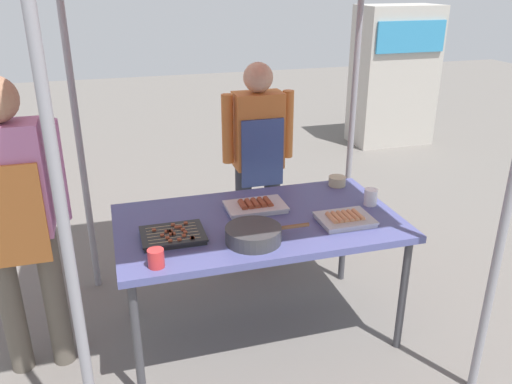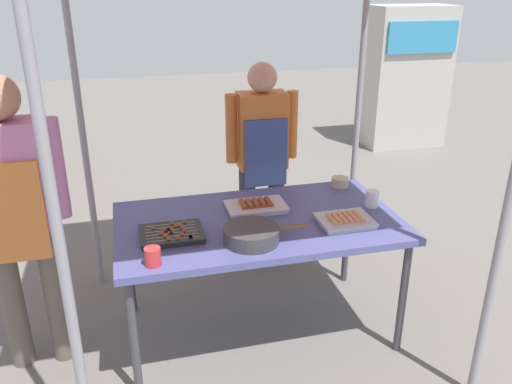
{
  "view_description": "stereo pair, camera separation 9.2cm",
  "coord_description": "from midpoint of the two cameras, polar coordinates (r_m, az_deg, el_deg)",
  "views": [
    {
      "loc": [
        -0.76,
        -2.57,
        2.04
      ],
      "look_at": [
        0.0,
        0.05,
        0.9
      ],
      "focal_mm": 36.7,
      "sensor_mm": 36.0,
      "label": 1
    },
    {
      "loc": [
        -0.68,
        -2.59,
        2.04
      ],
      "look_at": [
        0.0,
        0.05,
        0.9
      ],
      "focal_mm": 36.7,
      "sensor_mm": 36.0,
      "label": 2
    }
  ],
  "objects": [
    {
      "name": "ground_plane",
      "position": [
        3.36,
        1.02,
        -14.63
      ],
      "size": [
        18.0,
        18.0,
        0.0
      ],
      "primitive_type": "plane",
      "color": "#66605B"
    },
    {
      "name": "stall_table",
      "position": [
        2.99,
        1.12,
        -3.95
      ],
      "size": [
        1.6,
        0.9,
        0.75
      ],
      "color": "#4C518C",
      "rests_on": "ground"
    },
    {
      "name": "tray_grilled_sausages",
      "position": [
        3.09,
        0.86,
        -1.56
      ],
      "size": [
        0.35,
        0.23,
        0.06
      ],
      "color": "silver",
      "rests_on": "stall_table"
    },
    {
      "name": "tray_meat_skewers",
      "position": [
        2.8,
        -8.25,
        -4.56
      ],
      "size": [
        0.33,
        0.26,
        0.04
      ],
      "color": "black",
      "rests_on": "stall_table"
    },
    {
      "name": "tray_pork_links",
      "position": [
        2.96,
        10.54,
        -3.06
      ],
      "size": [
        0.3,
        0.24,
        0.05
      ],
      "color": "#ADADB2",
      "rests_on": "stall_table"
    },
    {
      "name": "cooking_wok",
      "position": [
        2.72,
        0.5,
        -4.59
      ],
      "size": [
        0.45,
        0.29,
        0.08
      ],
      "color": "#38383A",
      "rests_on": "stall_table"
    },
    {
      "name": "condiment_bowl",
      "position": [
        3.47,
        9.89,
        1.06
      ],
      "size": [
        0.11,
        0.11,
        0.06
      ],
      "primitive_type": "cylinder",
      "color": "#BFB28C",
      "rests_on": "stall_table"
    },
    {
      "name": "drink_cup_near_edge",
      "position": [
        3.21,
        13.35,
        -0.71
      ],
      "size": [
        0.08,
        0.08,
        0.1
      ],
      "primitive_type": "cylinder",
      "color": "white",
      "rests_on": "stall_table"
    },
    {
      "name": "drink_cup_by_wok",
      "position": [
        2.54,
        -10.18,
        -6.95
      ],
      "size": [
        0.08,
        0.08,
        0.09
      ],
      "primitive_type": "cylinder",
      "color": "red",
      "rests_on": "stall_table"
    },
    {
      "name": "vendor_woman",
      "position": [
        3.73,
        1.37,
        4.55
      ],
      "size": [
        0.52,
        0.22,
        1.5
      ],
      "rotation": [
        0.0,
        0.0,
        3.14
      ],
      "color": "#333842",
      "rests_on": "ground"
    },
    {
      "name": "customer_nearby",
      "position": [
        2.87,
        -23.86,
        -1.38
      ],
      "size": [
        0.52,
        0.23,
        1.62
      ],
      "color": "#595147",
      "rests_on": "ground"
    },
    {
      "name": "neighbor_stall_right",
      "position": [
        6.93,
        16.34,
        11.95
      ],
      "size": [
        0.99,
        0.59,
        1.7
      ],
      "color": "#B7B2A8",
      "rests_on": "ground"
    }
  ]
}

